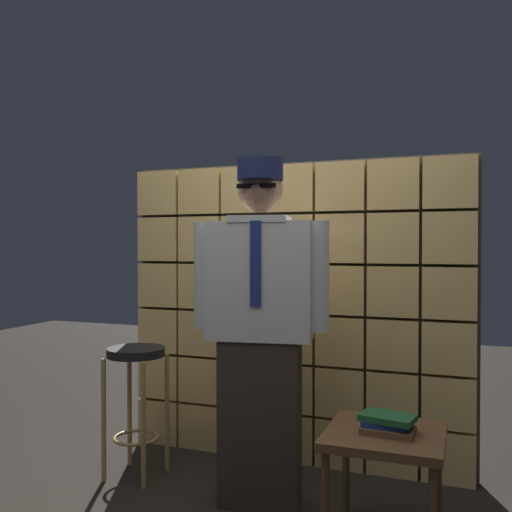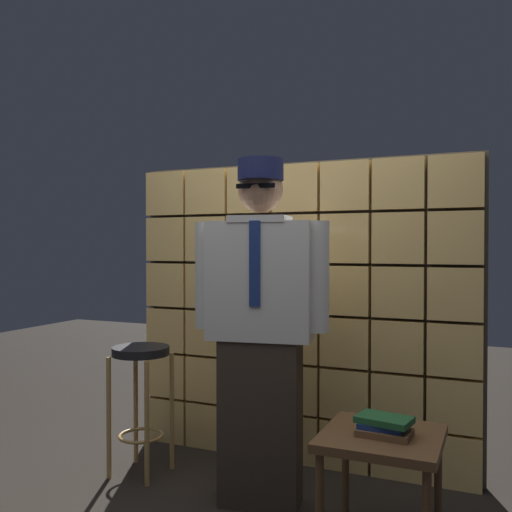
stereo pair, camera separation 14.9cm
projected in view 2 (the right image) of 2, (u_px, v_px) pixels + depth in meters
glass_block_wall at (297, 314)px, 3.53m from camera, size 2.22×0.10×1.91m
standing_person at (260, 325)px, 2.94m from camera, size 0.73×0.35×1.81m
bar_stool at (141, 379)px, 3.35m from camera, size 0.34×0.34×0.76m
side_table at (382, 449)px, 2.50m from camera, size 0.52×0.52×0.53m
book_stack at (384, 426)px, 2.47m from camera, size 0.26×0.19×0.08m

